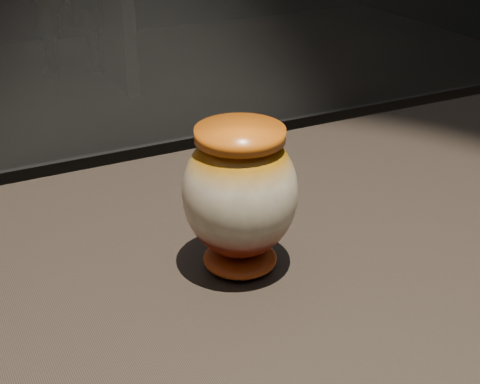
% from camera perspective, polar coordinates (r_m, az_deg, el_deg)
% --- Properties ---
extents(main_vase, '(0.15, 0.15, 0.18)m').
position_cam_1_polar(main_vase, '(0.76, 0.00, -0.22)').
color(main_vase, '#661609').
rests_on(main_vase, display_plinth).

